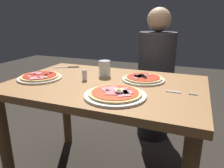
{
  "coord_description": "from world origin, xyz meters",
  "views": [
    {
      "loc": [
        0.49,
        -1.13,
        1.1
      ],
      "look_at": [
        0.08,
        -0.1,
        0.75
      ],
      "focal_mm": 34.26,
      "sensor_mm": 36.0,
      "label": 1
    }
  ],
  "objects_px": {
    "salt_shaker": "(84,75)",
    "diner_person": "(155,80)",
    "pizza_across_right": "(143,79)",
    "fork": "(179,92)",
    "pizza_foreground": "(115,94)",
    "water_glass_near": "(105,70)",
    "dining_table": "(105,101)",
    "knife": "(68,67)",
    "pizza_across_left": "(40,77)"
  },
  "relations": [
    {
      "from": "salt_shaker",
      "to": "diner_person",
      "type": "xyz_separation_m",
      "value": [
        0.31,
        0.74,
        -0.19
      ]
    },
    {
      "from": "pizza_across_right",
      "to": "fork",
      "type": "relative_size",
      "value": 1.67
    },
    {
      "from": "pizza_foreground",
      "to": "salt_shaker",
      "type": "distance_m",
      "value": 0.34
    },
    {
      "from": "water_glass_near",
      "to": "dining_table",
      "type": "bearing_deg",
      "value": -65.68
    },
    {
      "from": "pizza_across_right",
      "to": "knife",
      "type": "xyz_separation_m",
      "value": [
        -0.63,
        0.14,
        -0.01
      ]
    },
    {
      "from": "pizza_across_right",
      "to": "water_glass_near",
      "type": "height_order",
      "value": "water_glass_near"
    },
    {
      "from": "pizza_foreground",
      "to": "pizza_across_right",
      "type": "xyz_separation_m",
      "value": [
        0.06,
        0.33,
        -0.0
      ]
    },
    {
      "from": "pizza_across_right",
      "to": "water_glass_near",
      "type": "distance_m",
      "value": 0.27
    },
    {
      "from": "dining_table",
      "to": "salt_shaker",
      "type": "height_order",
      "value": "salt_shaker"
    },
    {
      "from": "pizza_foreground",
      "to": "knife",
      "type": "relative_size",
      "value": 1.73
    },
    {
      "from": "water_glass_near",
      "to": "knife",
      "type": "distance_m",
      "value": 0.4
    },
    {
      "from": "water_glass_near",
      "to": "knife",
      "type": "bearing_deg",
      "value": 160.27
    },
    {
      "from": "pizza_across_left",
      "to": "pizza_across_right",
      "type": "distance_m",
      "value": 0.66
    },
    {
      "from": "dining_table",
      "to": "pizza_across_right",
      "type": "bearing_deg",
      "value": 32.91
    },
    {
      "from": "pizza_across_right",
      "to": "water_glass_near",
      "type": "bearing_deg",
      "value": 178.93
    },
    {
      "from": "water_glass_near",
      "to": "salt_shaker",
      "type": "bearing_deg",
      "value": -119.27
    },
    {
      "from": "pizza_foreground",
      "to": "fork",
      "type": "distance_m",
      "value": 0.34
    },
    {
      "from": "pizza_across_right",
      "to": "knife",
      "type": "relative_size",
      "value": 1.46
    },
    {
      "from": "diner_person",
      "to": "water_glass_near",
      "type": "bearing_deg",
      "value": 68.53
    },
    {
      "from": "pizza_across_left",
      "to": "knife",
      "type": "xyz_separation_m",
      "value": [
        -0.01,
        0.35,
        -0.01
      ]
    },
    {
      "from": "pizza_foreground",
      "to": "knife",
      "type": "xyz_separation_m",
      "value": [
        -0.57,
        0.46,
        -0.01
      ]
    },
    {
      "from": "fork",
      "to": "knife",
      "type": "height_order",
      "value": "knife"
    },
    {
      "from": "pizza_across_left",
      "to": "fork",
      "type": "distance_m",
      "value": 0.86
    },
    {
      "from": "pizza_foreground",
      "to": "pizza_across_right",
      "type": "height_order",
      "value": "pizza_foreground"
    },
    {
      "from": "pizza_across_left",
      "to": "fork",
      "type": "xyz_separation_m",
      "value": [
        0.85,
        0.05,
        -0.01
      ]
    },
    {
      "from": "dining_table",
      "to": "fork",
      "type": "bearing_deg",
      "value": -3.3
    },
    {
      "from": "pizza_foreground",
      "to": "pizza_across_right",
      "type": "relative_size",
      "value": 1.19
    },
    {
      "from": "dining_table",
      "to": "water_glass_near",
      "type": "distance_m",
      "value": 0.22
    },
    {
      "from": "knife",
      "to": "diner_person",
      "type": "distance_m",
      "value": 0.78
    },
    {
      "from": "dining_table",
      "to": "salt_shaker",
      "type": "distance_m",
      "value": 0.21
    },
    {
      "from": "pizza_across_right",
      "to": "diner_person",
      "type": "height_order",
      "value": "diner_person"
    },
    {
      "from": "salt_shaker",
      "to": "fork",
      "type": "bearing_deg",
      "value": -2.08
    },
    {
      "from": "knife",
      "to": "water_glass_near",
      "type": "bearing_deg",
      "value": -19.73
    },
    {
      "from": "salt_shaker",
      "to": "pizza_across_left",
      "type": "bearing_deg",
      "value": -165.59
    },
    {
      "from": "dining_table",
      "to": "knife",
      "type": "xyz_separation_m",
      "value": [
        -0.43,
        0.27,
        0.12
      ]
    },
    {
      "from": "dining_table",
      "to": "pizza_foreground",
      "type": "distance_m",
      "value": 0.27
    },
    {
      "from": "pizza_across_left",
      "to": "salt_shaker",
      "type": "distance_m",
      "value": 0.29
    },
    {
      "from": "fork",
      "to": "salt_shaker",
      "type": "distance_m",
      "value": 0.57
    },
    {
      "from": "salt_shaker",
      "to": "diner_person",
      "type": "height_order",
      "value": "diner_person"
    },
    {
      "from": "knife",
      "to": "salt_shaker",
      "type": "distance_m",
      "value": 0.4
    },
    {
      "from": "fork",
      "to": "diner_person",
      "type": "bearing_deg",
      "value": 108.68
    },
    {
      "from": "salt_shaker",
      "to": "dining_table",
      "type": "bearing_deg",
      "value": 1.73
    },
    {
      "from": "pizza_across_right",
      "to": "knife",
      "type": "distance_m",
      "value": 0.65
    },
    {
      "from": "dining_table",
      "to": "pizza_across_left",
      "type": "distance_m",
      "value": 0.45
    },
    {
      "from": "pizza_foreground",
      "to": "diner_person",
      "type": "xyz_separation_m",
      "value": [
        0.03,
        0.93,
        -0.17
      ]
    },
    {
      "from": "dining_table",
      "to": "fork",
      "type": "distance_m",
      "value": 0.45
    },
    {
      "from": "fork",
      "to": "knife",
      "type": "distance_m",
      "value": 0.91
    },
    {
      "from": "pizza_foreground",
      "to": "diner_person",
      "type": "distance_m",
      "value": 0.95
    },
    {
      "from": "salt_shaker",
      "to": "diner_person",
      "type": "relative_size",
      "value": 0.06
    },
    {
      "from": "knife",
      "to": "salt_shaker",
      "type": "relative_size",
      "value": 2.69
    }
  ]
}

